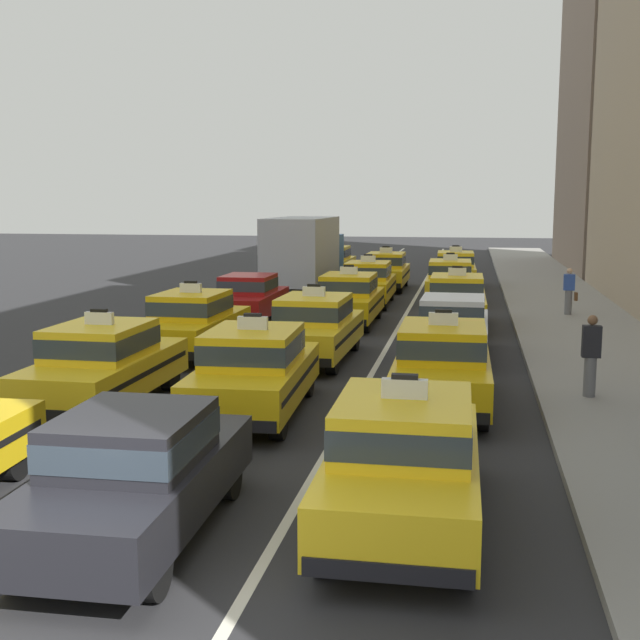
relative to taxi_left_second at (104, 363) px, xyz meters
name	(u,v)px	position (x,y,z in m)	size (l,w,h in m)	color
ground_plane	(48,637)	(3.20, -7.98, -0.88)	(160.00, 160.00, 0.00)	#2B2B2D
lane_stripe_left_center	(307,320)	(1.60, 12.02, -0.87)	(0.14, 80.00, 0.01)	silver
lane_stripe_center_right	(401,322)	(4.80, 12.02, -0.87)	(0.14, 80.00, 0.01)	silver
sidewalk_curb	(602,355)	(10.40, 7.02, -0.80)	(4.00, 90.00, 0.15)	gray
taxi_left_second	(104,363)	(0.00, 0.00, 0.00)	(1.84, 4.57, 1.96)	black
taxi_left_third	(193,322)	(-0.08, 5.41, 0.00)	(1.88, 4.58, 1.96)	black
sedan_left_fourth	(249,297)	(-0.17, 11.16, -0.03)	(1.79, 4.31, 1.58)	black
box_truck_left_fifth	(305,252)	(0.04, 19.39, 0.90)	(2.39, 7.00, 3.27)	black
taxi_left_sixth	(332,262)	(0.08, 26.10, 0.00)	(1.84, 4.57, 1.96)	black
sedan_center_nearest	(135,471)	(3.14, -5.75, -0.03)	(1.85, 4.34, 1.58)	black
taxi_center_second	(254,369)	(3.06, -0.04, 0.00)	(2.00, 4.63, 1.96)	black
taxi_center_third	(315,327)	(3.19, 5.21, 0.00)	(1.90, 4.59, 1.96)	black
taxi_center_fourth	(349,298)	(3.17, 11.18, 0.00)	(1.83, 4.56, 1.96)	black
taxi_center_fifth	(368,282)	(3.15, 16.31, 0.00)	(1.87, 4.58, 1.96)	black
taxi_center_sixth	(386,270)	(3.28, 21.65, 0.00)	(1.83, 4.56, 1.96)	black
taxi_right_nearest	(404,458)	(6.25, -4.75, 0.00)	(1.86, 4.58, 1.96)	black
taxi_right_second	(442,364)	(6.52, 1.13, 0.00)	(1.86, 4.58, 1.96)	black
sedan_right_third	(453,325)	(6.59, 6.33, -0.03)	(1.84, 4.33, 1.58)	black
taxi_right_fourth	(457,300)	(6.60, 11.38, 0.00)	(1.85, 4.57, 1.96)	black
taxi_right_fifth	(450,280)	(6.22, 17.71, 0.00)	(1.89, 4.59, 1.96)	black
taxi_right_sixth	(455,269)	(6.32, 22.92, 0.00)	(1.91, 4.60, 1.96)	black
pedestrian_mid_block	(591,355)	(9.39, 2.01, 0.10)	(0.36, 0.24, 1.64)	slate
pedestrian_trailing	(569,291)	(10.32, 13.89, 0.06)	(0.47, 0.24, 1.58)	slate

